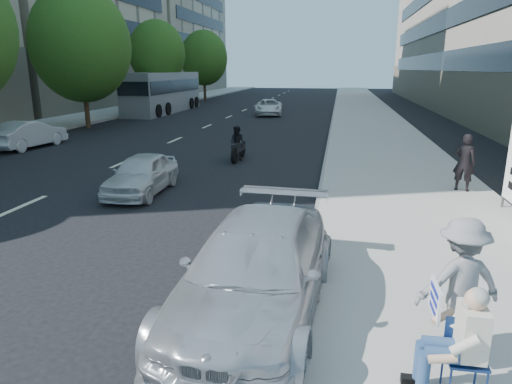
% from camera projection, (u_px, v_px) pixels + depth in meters
% --- Properties ---
extents(ground, '(160.00, 160.00, 0.00)m').
position_uv_depth(ground, '(239.00, 250.00, 9.45)').
color(ground, black).
rests_on(ground, ground).
extents(near_sidewalk, '(5.00, 120.00, 0.15)m').
position_uv_depth(near_sidewalk, '(373.00, 129.00, 27.74)').
color(near_sidewalk, '#ADABA2').
rests_on(near_sidewalk, ground).
extents(far_sidewalk, '(4.50, 120.00, 0.15)m').
position_uv_depth(far_sidewalk, '(63.00, 122.00, 31.30)').
color(far_sidewalk, '#ADABA2').
rests_on(far_sidewalk, ground).
extents(tree_far_c, '(6.00, 6.00, 8.47)m').
position_uv_depth(tree_far_c, '(81.00, 45.00, 27.58)').
color(tree_far_c, '#382616').
rests_on(tree_far_c, ground).
extents(tree_far_d, '(4.80, 4.80, 7.65)m').
position_uv_depth(tree_far_d, '(157.00, 53.00, 39.01)').
color(tree_far_d, '#382616').
rests_on(tree_far_d, ground).
extents(tree_far_e, '(5.40, 5.40, 7.89)m').
position_uv_depth(tree_far_e, '(204.00, 58.00, 52.33)').
color(tree_far_e, '#382616').
rests_on(tree_far_e, ground).
extents(seated_protester, '(0.83, 1.11, 1.31)m').
position_uv_depth(seated_protester, '(457.00, 336.00, 4.89)').
color(seated_protester, navy).
rests_on(seated_protester, near_sidewalk).
extents(jogger, '(1.24, 0.91, 1.71)m').
position_uv_depth(jogger, '(460.00, 282.00, 5.81)').
color(jogger, gray).
rests_on(jogger, near_sidewalk).
extents(pedestrian_woman, '(0.73, 0.62, 1.69)m').
position_uv_depth(pedestrian_woman, '(464.00, 162.00, 13.28)').
color(pedestrian_woman, black).
rests_on(pedestrian_woman, near_sidewalk).
extents(parked_sedan, '(2.29, 5.05, 1.43)m').
position_uv_depth(parked_sedan, '(256.00, 270.00, 6.83)').
color(parked_sedan, '#B8BABF').
rests_on(parked_sedan, ground).
extents(white_sedan_near, '(1.49, 3.50, 1.18)m').
position_uv_depth(white_sedan_near, '(142.00, 174.00, 13.63)').
color(white_sedan_near, silver).
rests_on(white_sedan_near, ground).
extents(white_sedan_mid, '(1.75, 3.99, 1.27)m').
position_uv_depth(white_sedan_mid, '(28.00, 134.00, 21.43)').
color(white_sedan_mid, silver).
rests_on(white_sedan_mid, ground).
extents(white_sedan_far, '(2.59, 4.70, 1.25)m').
position_uv_depth(white_sedan_far, '(269.00, 107.00, 36.45)').
color(white_sedan_far, white).
rests_on(white_sedan_far, ground).
extents(motorcycle, '(0.73, 2.05, 1.42)m').
position_uv_depth(motorcycle, '(238.00, 145.00, 18.46)').
color(motorcycle, black).
rests_on(motorcycle, ground).
extents(bus, '(2.75, 12.05, 3.30)m').
position_uv_depth(bus, '(164.00, 93.00, 38.88)').
color(bus, slate).
rests_on(bus, ground).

